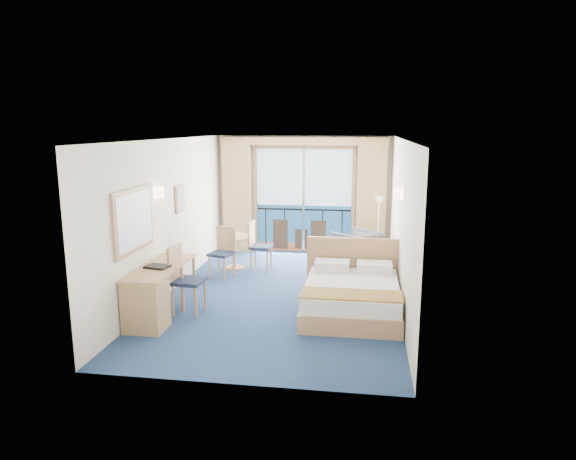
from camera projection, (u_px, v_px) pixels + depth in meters
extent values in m
plane|color=navy|center=(282.00, 294.00, 9.04)|extent=(6.50, 6.50, 0.00)
cube|color=white|center=(304.00, 194.00, 11.93)|extent=(4.00, 0.02, 2.70)
cube|color=white|center=(235.00, 272.00, 5.61)|extent=(4.00, 0.02, 2.70)
cube|color=white|center=(170.00, 216.00, 9.06)|extent=(0.02, 6.50, 2.70)
cube|color=white|center=(402.00, 222.00, 8.48)|extent=(0.02, 6.50, 2.70)
cube|color=white|center=(282.00, 139.00, 8.50)|extent=(4.00, 6.50, 0.02)
cube|color=navy|center=(304.00, 228.00, 12.05)|extent=(2.20, 0.02, 1.08)
cube|color=#BBD9F6|center=(304.00, 177.00, 11.81)|extent=(2.20, 0.02, 1.32)
cube|color=brown|center=(303.00, 247.00, 12.14)|extent=(2.20, 0.02, 0.20)
cube|color=black|center=(304.00, 210.00, 11.96)|extent=(2.20, 0.02, 0.04)
cube|color=tan|center=(304.00, 146.00, 11.67)|extent=(2.36, 0.03, 0.12)
cube|color=tan|center=(255.00, 200.00, 12.08)|extent=(0.06, 0.03, 2.40)
cube|color=tan|center=(353.00, 202.00, 11.75)|extent=(0.06, 0.03, 2.40)
cube|color=silver|center=(304.00, 201.00, 11.91)|extent=(0.05, 0.02, 2.40)
cube|color=#342317|center=(318.00, 235.00, 12.02)|extent=(0.35, 0.02, 0.70)
cube|color=#342317|center=(280.00, 234.00, 12.15)|extent=(0.35, 0.02, 0.70)
cube|color=#342317|center=(301.00, 239.00, 12.10)|extent=(0.30, 0.02, 0.45)
cube|color=black|center=(266.00, 227.00, 12.18)|extent=(0.02, 0.01, 0.90)
cube|color=black|center=(285.00, 228.00, 12.11)|extent=(0.03, 0.01, 0.90)
cube|color=black|center=(304.00, 228.00, 12.05)|extent=(0.03, 0.01, 0.90)
cube|color=black|center=(323.00, 229.00, 11.98)|extent=(0.03, 0.01, 0.90)
cube|color=black|center=(342.00, 230.00, 11.92)|extent=(0.02, 0.01, 0.90)
cube|color=tan|center=(237.00, 197.00, 11.99)|extent=(0.65, 0.22, 2.55)
cube|color=tan|center=(371.00, 200.00, 11.54)|extent=(0.65, 0.22, 2.55)
cube|color=tan|center=(303.00, 141.00, 11.53)|extent=(3.80, 0.25, 0.18)
cube|color=tan|center=(134.00, 220.00, 7.56)|extent=(0.04, 1.25, 0.95)
cube|color=silver|center=(135.00, 220.00, 7.56)|extent=(0.01, 1.12, 0.82)
cube|color=tan|center=(180.00, 199.00, 9.44)|extent=(0.03, 0.42, 0.52)
cube|color=gray|center=(181.00, 199.00, 9.44)|extent=(0.01, 0.34, 0.44)
cylinder|color=#FFE3B2|center=(159.00, 192.00, 8.37)|extent=(0.18, 0.18, 0.18)
cylinder|color=#FFE3B2|center=(399.00, 193.00, 8.25)|extent=(0.18, 0.18, 0.18)
cube|color=tan|center=(351.00, 306.00, 8.06)|extent=(1.49, 1.86, 0.28)
cube|color=white|center=(352.00, 290.00, 8.01)|extent=(1.43, 1.80, 0.23)
cube|color=#A78141|center=(351.00, 295.00, 7.40)|extent=(1.47, 0.51, 0.03)
cube|color=white|center=(332.00, 266.00, 8.67)|extent=(0.58, 0.37, 0.17)
cube|color=white|center=(374.00, 267.00, 8.57)|extent=(0.58, 0.37, 0.17)
cube|color=tan|center=(353.00, 266.00, 8.93)|extent=(1.63, 0.06, 1.02)
cube|color=tan|center=(382.00, 273.00, 9.31)|extent=(0.45, 0.43, 0.59)
cube|color=beige|center=(383.00, 256.00, 9.19)|extent=(0.18, 0.14, 0.07)
imported|color=#40444E|center=(357.00, 248.00, 10.88)|extent=(1.14, 1.14, 0.75)
cylinder|color=silver|center=(377.00, 265.00, 10.92)|extent=(0.20, 0.20, 0.03)
cylinder|color=silver|center=(378.00, 234.00, 10.78)|extent=(0.02, 0.02, 1.39)
cone|color=#F2E8CE|center=(379.00, 201.00, 10.64)|extent=(0.18, 0.18, 0.17)
cube|color=tan|center=(160.00, 267.00, 7.90)|extent=(0.59, 1.70, 0.04)
cube|color=tan|center=(146.00, 305.00, 7.41)|extent=(0.55, 0.51, 0.76)
cylinder|color=tan|center=(151.00, 287.00, 8.22)|extent=(0.05, 0.05, 0.76)
cylinder|color=tan|center=(182.00, 289.00, 8.15)|extent=(0.05, 0.05, 0.76)
cylinder|color=tan|center=(165.00, 277.00, 8.79)|extent=(0.05, 0.05, 0.76)
cylinder|color=tan|center=(194.00, 278.00, 8.72)|extent=(0.05, 0.05, 0.76)
cube|color=#1D2744|center=(189.00, 281.00, 8.06)|extent=(0.50, 0.50, 0.06)
cube|color=tan|center=(175.00, 263.00, 8.05)|extent=(0.08, 0.47, 0.55)
cylinder|color=tan|center=(196.00, 302.00, 7.89)|extent=(0.04, 0.04, 0.50)
cylinder|color=tan|center=(205.00, 295.00, 8.25)|extent=(0.04, 0.04, 0.50)
cylinder|color=tan|center=(173.00, 301.00, 7.97)|extent=(0.04, 0.04, 0.50)
cylinder|color=tan|center=(183.00, 293.00, 8.33)|extent=(0.04, 0.04, 0.50)
cube|color=black|center=(157.00, 266.00, 7.81)|extent=(0.39, 0.32, 0.03)
cylinder|color=silver|center=(170.00, 253.00, 8.56)|extent=(0.11, 0.11, 0.02)
cylinder|color=silver|center=(169.00, 243.00, 8.53)|extent=(0.01, 0.01, 0.37)
cone|color=#F2E8CE|center=(169.00, 232.00, 8.49)|extent=(0.10, 0.10, 0.09)
cylinder|color=tan|center=(234.00, 237.00, 10.57)|extent=(0.76, 0.76, 0.04)
cylinder|color=tan|center=(234.00, 253.00, 10.64)|extent=(0.08, 0.08, 0.67)
cylinder|color=tan|center=(234.00, 267.00, 10.70)|extent=(0.42, 0.42, 0.03)
cube|color=#1D2744|center=(261.00, 247.00, 10.55)|extent=(0.45, 0.45, 0.05)
cube|color=tan|center=(251.00, 234.00, 10.54)|extent=(0.06, 0.43, 0.51)
cylinder|color=tan|center=(267.00, 261.00, 10.41)|extent=(0.04, 0.04, 0.45)
cylinder|color=tan|center=(271.00, 257.00, 10.74)|extent=(0.04, 0.04, 0.45)
cylinder|color=tan|center=(251.00, 260.00, 10.47)|extent=(0.04, 0.04, 0.45)
cylinder|color=tan|center=(255.00, 256.00, 10.80)|extent=(0.04, 0.04, 0.45)
cube|color=#1D2744|center=(221.00, 254.00, 9.98)|extent=(0.52, 0.52, 0.05)
cube|color=tan|center=(226.00, 239.00, 10.10)|extent=(0.42, 0.15, 0.50)
cylinder|color=tan|center=(209.00, 267.00, 9.94)|extent=(0.04, 0.04, 0.45)
cylinder|color=tan|center=(225.00, 269.00, 9.80)|extent=(0.04, 0.04, 0.45)
cylinder|color=tan|center=(219.00, 263.00, 10.25)|extent=(0.04, 0.04, 0.45)
cylinder|color=tan|center=(234.00, 265.00, 10.11)|extent=(0.04, 0.04, 0.45)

